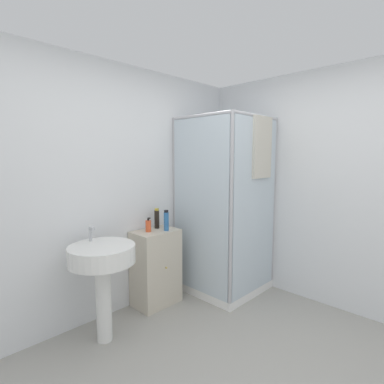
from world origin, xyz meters
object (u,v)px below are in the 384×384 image
(soap_dispenser, at_px, (148,226))
(shampoo_bottle_tall_black, at_px, (157,219))
(sink, at_px, (102,264))
(shampoo_bottle_blue, at_px, (166,221))

(soap_dispenser, relative_size, shampoo_bottle_tall_black, 0.69)
(sink, bearing_deg, shampoo_bottle_blue, 7.90)
(shampoo_bottle_tall_black, distance_m, shampoo_bottle_blue, 0.16)
(sink, distance_m, shampoo_bottle_blue, 0.85)
(soap_dispenser, height_order, shampoo_bottle_tall_black, shampoo_bottle_tall_black)
(shampoo_bottle_blue, bearing_deg, sink, -172.10)
(sink, distance_m, soap_dispenser, 0.71)
(sink, xyz_separation_m, soap_dispenser, (0.65, 0.21, 0.19))
(shampoo_bottle_tall_black, relative_size, shampoo_bottle_blue, 1.00)
(sink, relative_size, shampoo_bottle_tall_black, 4.46)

